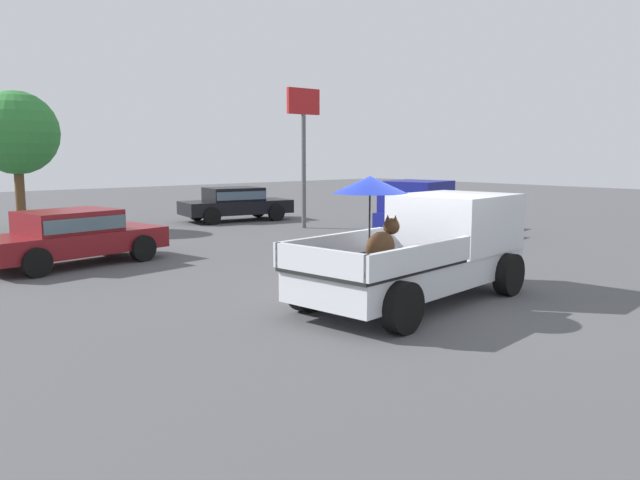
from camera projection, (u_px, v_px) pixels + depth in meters
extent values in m
plane|color=#4C4C4F|center=(413.00, 303.00, 11.36)|extent=(80.00, 80.00, 0.00)
cylinder|color=black|center=(422.00, 262.00, 13.24)|extent=(0.83, 0.37, 0.80)
cylinder|color=black|center=(509.00, 274.00, 11.93)|extent=(0.83, 0.37, 0.80)
cylinder|color=black|center=(307.00, 288.00, 10.69)|extent=(0.83, 0.37, 0.80)
cylinder|color=black|center=(402.00, 307.00, 9.37)|extent=(0.83, 0.37, 0.80)
cube|color=silver|center=(414.00, 272.00, 11.28)|extent=(5.18, 2.38, 0.50)
cube|color=silver|center=(455.00, 222.00, 12.20)|extent=(2.31, 2.10, 1.08)
cube|color=#4C606B|center=(481.00, 208.00, 12.90)|extent=(0.26, 1.71, 0.64)
cube|color=black|center=(375.00, 265.00, 10.41)|extent=(3.00, 2.16, 0.06)
cube|color=silver|center=(333.00, 246.00, 10.99)|extent=(2.79, 0.43, 0.40)
cube|color=silver|center=(422.00, 257.00, 9.76)|extent=(2.79, 0.43, 0.40)
cube|color=silver|center=(320.00, 261.00, 9.39)|extent=(0.32, 1.84, 0.40)
ellipsoid|color=#472D19|center=(380.00, 247.00, 10.42)|extent=(0.71, 0.40, 0.52)
sphere|color=#472D19|center=(391.00, 226.00, 10.59)|extent=(0.31, 0.31, 0.28)
cone|color=#472D19|center=(388.00, 218.00, 10.63)|extent=(0.10, 0.10, 0.12)
cone|color=#472D19|center=(395.00, 218.00, 10.52)|extent=(0.10, 0.10, 0.12)
cylinder|color=black|center=(370.00, 227.00, 10.33)|extent=(0.03, 0.03, 1.20)
cone|color=#1E33B7|center=(370.00, 184.00, 10.23)|extent=(1.36, 1.36, 0.28)
cylinder|color=black|center=(437.00, 228.00, 19.44)|extent=(0.80, 0.41, 0.76)
cylinder|color=black|center=(384.00, 224.00, 20.58)|extent=(0.80, 0.41, 0.76)
cylinder|color=black|center=(479.00, 219.00, 21.96)|extent=(0.80, 0.41, 0.76)
cylinder|color=black|center=(430.00, 216.00, 23.10)|extent=(0.80, 0.41, 0.76)
cube|color=navy|center=(433.00, 217.00, 21.25)|extent=(5.07, 2.75, 0.50)
cube|color=navy|center=(416.00, 196.00, 20.20)|extent=(2.23, 2.15, 1.00)
cube|color=navy|center=(447.00, 202.00, 21.97)|extent=(3.01, 2.32, 0.40)
cylinder|color=black|center=(258.00, 209.00, 26.48)|extent=(0.69, 0.34, 0.66)
cylinder|color=black|center=(276.00, 213.00, 24.98)|extent=(0.69, 0.34, 0.66)
cylinder|color=black|center=(196.00, 212.00, 25.13)|extent=(0.69, 0.34, 0.66)
cylinder|color=black|center=(212.00, 216.00, 23.63)|extent=(0.69, 0.34, 0.66)
cube|color=black|center=(236.00, 207.00, 25.02)|extent=(4.55, 2.51, 0.52)
cube|color=black|center=(234.00, 195.00, 24.90)|extent=(2.35, 1.95, 0.56)
cube|color=#4C606B|center=(234.00, 195.00, 24.90)|extent=(2.31, 2.02, 0.32)
cylinder|color=black|center=(105.00, 242.00, 16.78)|extent=(0.69, 0.32, 0.66)
cylinder|color=black|center=(143.00, 248.00, 15.66)|extent=(0.69, 0.32, 0.66)
cylinder|color=black|center=(1.00, 254.00, 14.73)|extent=(0.69, 0.32, 0.66)
cylinder|color=black|center=(36.00, 263.00, 13.61)|extent=(0.69, 0.32, 0.66)
cube|color=maroon|center=(74.00, 242.00, 15.17)|extent=(4.53, 2.43, 0.52)
cube|color=maroon|center=(68.00, 222.00, 15.02)|extent=(2.33, 1.92, 0.56)
cube|color=#4C606B|center=(68.00, 222.00, 15.02)|extent=(2.28, 1.99, 0.32)
cylinder|color=#59595B|center=(304.00, 172.00, 22.39)|extent=(0.16, 0.16, 4.04)
cube|color=#B21E1E|center=(303.00, 101.00, 22.05)|extent=(1.40, 0.12, 0.90)
cylinder|color=brown|center=(20.00, 197.00, 21.72)|extent=(0.32, 0.32, 2.38)
sphere|color=#2D7A33|center=(16.00, 133.00, 21.42)|extent=(2.85, 2.85, 2.85)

